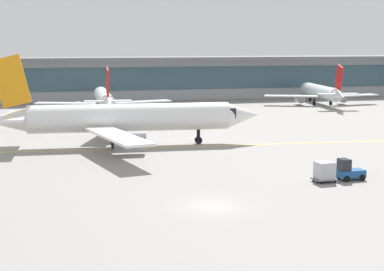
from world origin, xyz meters
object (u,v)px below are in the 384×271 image
(gate_airplane_1, at_px, (104,98))
(cargo_dolly_lead, at_px, (325,171))
(gate_airplane_2, at_px, (321,92))
(taxiing_regional_jet, at_px, (126,119))
(baggage_tug, at_px, (349,171))

(gate_airplane_1, height_order, cargo_dolly_lead, gate_airplane_1)
(gate_airplane_2, relative_size, taxiing_regional_jet, 0.75)
(baggage_tug, xyz_separation_m, cargo_dolly_lead, (-2.61, -0.24, 0.16))
(cargo_dolly_lead, bearing_deg, baggage_tug, -0.00)
(gate_airplane_2, xyz_separation_m, baggage_tug, (-26.78, -66.33, -1.73))
(baggage_tug, relative_size, cargo_dolly_lead, 1.21)
(gate_airplane_2, bearing_deg, gate_airplane_1, 101.92)
(taxiing_regional_jet, distance_m, baggage_tug, 30.52)
(taxiing_regional_jet, relative_size, cargo_dolly_lead, 15.71)
(gate_airplane_1, distance_m, cargo_dolly_lead, 63.47)
(gate_airplane_1, bearing_deg, baggage_tug, -162.37)
(baggage_tug, bearing_deg, taxiing_regional_jet, 122.37)
(baggage_tug, bearing_deg, cargo_dolly_lead, 180.00)
(baggage_tug, distance_m, cargo_dolly_lead, 2.63)
(baggage_tug, bearing_deg, gate_airplane_2, 62.65)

